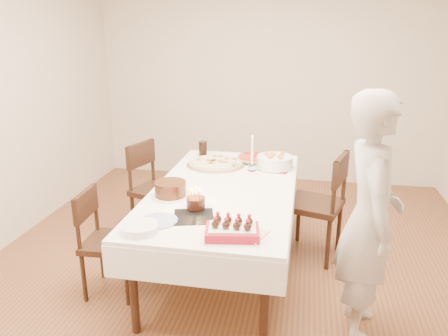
% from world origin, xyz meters
% --- Properties ---
extents(floor, '(5.00, 5.00, 0.00)m').
position_xyz_m(floor, '(0.00, 0.00, 0.00)').
color(floor, brown).
rests_on(floor, ground).
extents(wall_back, '(4.50, 0.04, 2.70)m').
position_xyz_m(wall_back, '(0.00, 2.50, 1.35)').
color(wall_back, beige).
rests_on(wall_back, floor).
extents(wall_front, '(4.50, 0.04, 2.70)m').
position_xyz_m(wall_front, '(0.00, -2.50, 1.35)').
color(wall_front, beige).
rests_on(wall_front, floor).
extents(dining_table, '(1.80, 2.40, 0.75)m').
position_xyz_m(dining_table, '(-0.11, 0.00, 0.38)').
color(dining_table, white).
rests_on(dining_table, floor).
extents(chair_right_savory, '(0.63, 0.63, 0.99)m').
position_xyz_m(chair_right_savory, '(0.64, 0.40, 0.49)').
color(chair_right_savory, black).
rests_on(chair_right_savory, floor).
extents(chair_left_savory, '(0.61, 0.61, 0.95)m').
position_xyz_m(chair_left_savory, '(-0.87, 0.53, 0.47)').
color(chair_left_savory, black).
rests_on(chair_left_savory, floor).
extents(chair_left_dessert, '(0.46, 0.46, 0.85)m').
position_xyz_m(chair_left_dessert, '(-0.90, -0.50, 0.43)').
color(chair_left_dessert, black).
rests_on(chair_left_dessert, floor).
extents(person, '(0.43, 0.63, 1.67)m').
position_xyz_m(person, '(0.96, -0.61, 0.84)').
color(person, beige).
rests_on(person, floor).
extents(pizza_white, '(0.64, 0.64, 0.04)m').
position_xyz_m(pizza_white, '(-0.30, 0.58, 0.77)').
color(pizza_white, beige).
rests_on(pizza_white, dining_table).
extents(pizza_pepperoni, '(0.46, 0.46, 0.04)m').
position_xyz_m(pizza_pepperoni, '(0.05, 0.83, 0.77)').
color(pizza_pepperoni, red).
rests_on(pizza_pepperoni, dining_table).
extents(red_placemat, '(0.31, 0.31, 0.01)m').
position_xyz_m(red_placemat, '(0.28, 0.59, 0.75)').
color(red_placemat, '#B21E1E').
rests_on(red_placemat, dining_table).
extents(pasta_bowl, '(0.36, 0.36, 0.11)m').
position_xyz_m(pasta_bowl, '(0.26, 0.61, 0.81)').
color(pasta_bowl, white).
rests_on(pasta_bowl, dining_table).
extents(taper_candle, '(0.08, 0.08, 0.35)m').
position_xyz_m(taper_candle, '(0.06, 0.49, 0.92)').
color(taper_candle, white).
rests_on(taper_candle, dining_table).
extents(shaker_pair, '(0.11, 0.11, 0.11)m').
position_xyz_m(shaker_pair, '(-0.11, 0.47, 0.80)').
color(shaker_pair, white).
rests_on(shaker_pair, dining_table).
extents(cola_glass, '(0.09, 0.09, 0.15)m').
position_xyz_m(cola_glass, '(-0.50, 0.87, 0.83)').
color(cola_glass, black).
rests_on(cola_glass, dining_table).
extents(layer_cake, '(0.34, 0.34, 0.12)m').
position_xyz_m(layer_cake, '(-0.48, -0.27, 0.81)').
color(layer_cake, '#371B0D').
rests_on(layer_cake, dining_table).
extents(cake_board, '(0.34, 0.34, 0.01)m').
position_xyz_m(cake_board, '(-0.21, -0.61, 0.75)').
color(cake_board, black).
rests_on(cake_board, dining_table).
extents(birthday_cake, '(0.18, 0.18, 0.14)m').
position_xyz_m(birthday_cake, '(-0.23, -0.47, 0.83)').
color(birthday_cake, '#361B0E').
rests_on(birthday_cake, dining_table).
extents(strawberry_box, '(0.37, 0.28, 0.08)m').
position_xyz_m(strawberry_box, '(0.10, -0.85, 0.79)').
color(strawberry_box, '#A41227').
rests_on(strawberry_box, dining_table).
extents(box_lid, '(0.37, 0.30, 0.03)m').
position_xyz_m(box_lid, '(0.15, -0.79, 0.75)').
color(box_lid, beige).
rests_on(box_lid, dining_table).
extents(plate_stack, '(0.31, 0.31, 0.05)m').
position_xyz_m(plate_stack, '(-0.50, -0.90, 0.78)').
color(plate_stack, white).
rests_on(plate_stack, dining_table).
extents(china_plate, '(0.35, 0.35, 0.01)m').
position_xyz_m(china_plate, '(-0.43, -0.73, 0.76)').
color(china_plate, white).
rests_on(china_plate, dining_table).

